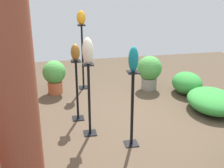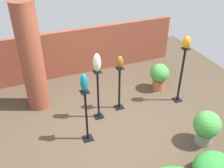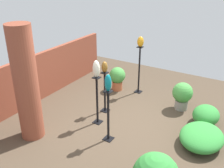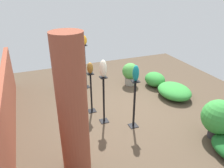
% 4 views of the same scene
% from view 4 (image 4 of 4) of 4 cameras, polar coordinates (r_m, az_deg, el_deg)
% --- Properties ---
extents(ground_plane, '(8.00, 8.00, 0.00)m').
position_cam_4_polar(ground_plane, '(5.72, 3.25, -7.57)').
color(ground_plane, '#4C3D2D').
extents(brick_wall_back, '(5.60, 0.12, 1.30)m').
position_cam_4_polar(brick_wall_back, '(5.02, -25.76, -6.71)').
color(brick_wall_back, brown).
rests_on(brick_wall_back, ground).
extents(brick_pillar, '(0.49, 0.49, 2.47)m').
position_cam_4_polar(brick_pillar, '(3.59, -10.25, -6.36)').
color(brick_pillar, brown).
rests_on(brick_pillar, ground).
extents(pedestal_bronze, '(0.20, 0.20, 1.07)m').
position_cam_4_polar(pedestal_bronze, '(5.57, -5.44, -2.80)').
color(pedestal_bronze, black).
rests_on(pedestal_bronze, ground).
extents(pedestal_teal, '(0.20, 0.20, 1.17)m').
position_cam_4_polar(pedestal_teal, '(4.98, 5.81, -5.87)').
color(pedestal_teal, black).
rests_on(pedestal_teal, ground).
extents(pedestal_amber, '(0.20, 0.20, 1.39)m').
position_cam_4_polar(pedestal_amber, '(6.84, -6.95, 4.00)').
color(pedestal_amber, black).
rests_on(pedestal_amber, ground).
extents(pedestal_ivory, '(0.20, 0.20, 1.18)m').
position_cam_4_polar(pedestal_ivory, '(5.12, -2.16, -4.73)').
color(pedestal_ivory, black).
rests_on(pedestal_ivory, ground).
extents(art_vase_bronze, '(0.14, 0.15, 0.28)m').
position_cam_4_polar(art_vase_bronze, '(5.27, -5.76, 4.18)').
color(art_vase_bronze, brown).
rests_on(art_vase_bronze, pedestal_bronze).
extents(art_vase_teal, '(0.14, 0.14, 0.36)m').
position_cam_4_polar(art_vase_teal, '(4.62, 6.24, 2.80)').
color(art_vase_teal, '#0F727A').
rests_on(art_vase_teal, pedestal_teal).
extents(art_vase_amber, '(0.18, 0.18, 0.29)m').
position_cam_4_polar(art_vase_amber, '(6.57, -7.36, 11.27)').
color(art_vase_amber, orange).
rests_on(art_vase_amber, pedestal_amber).
extents(art_vase_ivory, '(0.16, 0.16, 0.40)m').
position_cam_4_polar(art_vase_ivory, '(4.76, -2.32, 4.04)').
color(art_vase_ivory, beige).
rests_on(art_vase_ivory, pedestal_ivory).
extents(potted_plant_back_center, '(0.74, 0.74, 0.88)m').
position_cam_4_polar(potted_plant_back_center, '(5.16, 26.19, -7.91)').
color(potted_plant_back_center, '#2D2D33').
rests_on(potted_plant_back_center, ground).
extents(potted_plant_walkway_edge, '(0.52, 0.52, 0.73)m').
position_cam_4_polar(potted_plant_walkway_edge, '(7.10, 4.77, 2.96)').
color(potted_plant_walkway_edge, gray).
rests_on(potted_plant_walkway_edge, ground).
extents(potted_plant_front_right, '(0.48, 0.48, 0.71)m').
position_cam_4_polar(potted_plant_front_right, '(6.64, -11.54, 0.82)').
color(potted_plant_front_right, '#B25B38').
rests_on(potted_plant_front_right, ground).
extents(foliage_bed_east, '(0.72, 0.61, 0.44)m').
position_cam_4_polar(foliage_bed_east, '(7.20, 11.13, 1.21)').
color(foliage_bed_east, '#338C38').
rests_on(foliage_bed_east, ground).
extents(foliage_bed_west, '(1.09, 0.89, 0.38)m').
position_cam_4_polar(foliage_bed_west, '(6.64, 15.95, -1.78)').
color(foliage_bed_west, '#338C38').
rests_on(foliage_bed_west, ground).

